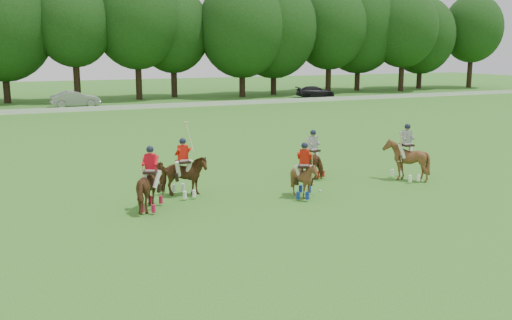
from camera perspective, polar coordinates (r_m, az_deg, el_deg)
name	(u,v)px	position (r m, az deg, el deg)	size (l,w,h in m)	color
ground	(259,231)	(18.18, 0.26, -7.12)	(180.00, 180.00, 0.00)	#2B7320
tree_line	(76,23)	(64.30, -17.52, 12.92)	(117.98, 14.32, 14.75)	black
boundary_rail	(91,109)	(54.52, -16.14, 4.96)	(120.00, 0.10, 0.44)	white
car_mid	(75,99)	(58.82, -17.61, 5.84)	(1.62, 4.66, 1.54)	gray
car_right	(315,92)	(67.15, 5.95, 6.80)	(1.83, 4.51, 1.31)	black
polo_red_a	(151,187)	(20.61, -10.43, -2.68)	(1.63, 2.10, 2.32)	#4B2714
polo_red_b	(183,176)	(22.28, -7.27, -1.58)	(1.70, 1.49, 2.85)	#4B2714
polo_red_c	(304,178)	(22.01, 4.83, -1.85)	(1.68, 1.73, 2.17)	#4B2714
polo_stripe_a	(313,160)	(25.59, 5.68, -0.05)	(1.15, 1.79, 2.13)	#4B2714
polo_stripe_b	(406,159)	(25.69, 14.76, 0.05)	(1.51, 1.68, 2.48)	#4B2714
polo_ball	(320,191)	(23.10, 6.42, -3.09)	(0.09, 0.09, 0.09)	white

